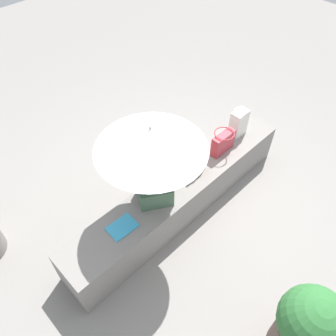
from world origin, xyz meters
name	(u,v)px	position (x,y,z in m)	size (l,w,h in m)	color
ground_plane	(179,209)	(0.00, 0.00, 0.00)	(14.00, 14.00, 0.00)	gray
stone_bench	(180,196)	(0.00, 0.00, 0.25)	(3.00, 0.48, 0.50)	gray
person_seated	(154,174)	(0.35, -0.03, 0.89)	(0.51, 0.41, 0.90)	#47664C
parasol	(151,139)	(0.41, 0.02, 1.42)	(0.99, 0.99, 1.07)	#B7B7BC
handbag_black	(223,142)	(-0.70, 0.01, 0.64)	(0.32, 0.23, 0.28)	#B2333D
tote_bag_canvas	(195,160)	(-0.26, -0.03, 0.63)	(0.22, 0.17, 0.28)	brown
shoulder_bag_spare	(239,123)	(-1.06, -0.05, 0.68)	(0.21, 0.16, 0.37)	silver
magazine	(122,227)	(0.82, 0.00, 0.50)	(0.28, 0.20, 0.01)	#339ED1
planter_near	(307,328)	(0.37, 1.75, 0.51)	(0.55, 0.55, 0.93)	brown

